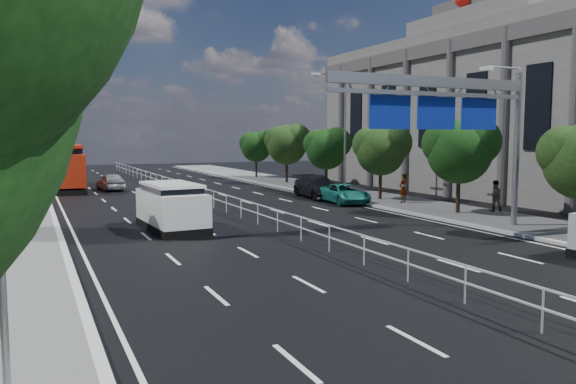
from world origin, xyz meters
TOP-DOWN VIEW (x-y plane):
  - ground at (0.00, 0.00)m, footprint 160.00×160.00m
  - median_fence at (0.00, 22.50)m, footprint 0.05×85.00m
  - overhead_gantry at (6.74, 10.05)m, footprint 10.24×0.38m
  - streetlight_far at (10.50, 26.00)m, footprint 2.78×2.40m
  - civic_hall at (23.72, 22.00)m, footprint 14.40×36.00m
  - far_tree_d at (11.25, 14.48)m, footprint 3.85×3.59m
  - far_tree_e at (11.25, 21.98)m, footprint 3.63×3.38m
  - far_tree_f at (11.24, 29.48)m, footprint 3.52×3.28m
  - far_tree_g at (11.25, 36.98)m, footprint 3.96×3.69m
  - far_tree_h at (11.24, 44.48)m, footprint 3.41×3.18m
  - white_minivan at (-4.19, 16.17)m, footprint 2.45×5.12m
  - red_bus at (-7.50, 40.17)m, footprint 3.24×12.15m
  - near_car_silver at (-4.18, 37.38)m, footprint 2.04×4.21m
  - near_car_dark at (-6.37, 57.61)m, footprint 1.52×4.26m
  - parked_car_teal at (8.30, 21.79)m, footprint 2.37×4.60m
  - parked_car_dark at (8.30, 25.44)m, footprint 2.53×5.44m
  - pedestrian_a at (11.26, 19.56)m, footprint 0.79×0.69m
  - pedestrian_b at (13.40, 14.04)m, footprint 1.05×0.98m

SIDE VIEW (x-z plane):
  - ground at x=0.00m, z-range 0.00..0.00m
  - median_fence at x=0.00m, z-range 0.01..1.04m
  - parked_car_teal at x=8.30m, z-range 0.00..1.24m
  - near_car_silver at x=-4.18m, z-range 0.00..1.38m
  - near_car_dark at x=-6.37m, z-range 0.00..1.40m
  - parked_car_dark at x=8.30m, z-range 0.00..1.54m
  - pedestrian_b at x=13.40m, z-range 0.14..1.87m
  - pedestrian_a at x=11.26m, z-range 0.14..1.97m
  - white_minivan at x=-4.19m, z-range -0.02..2.15m
  - red_bus at x=-7.50m, z-range 0.08..3.68m
  - far_tree_h at x=11.24m, z-range 0.97..5.88m
  - far_tree_f at x=11.24m, z-range 0.98..6.00m
  - far_tree_e at x=11.25m, z-range 0.99..6.12m
  - far_tree_d at x=11.25m, z-range 1.02..6.36m
  - far_tree_g at x=11.25m, z-range 1.03..6.48m
  - streetlight_far at x=10.50m, z-range 0.71..9.71m
  - overhead_gantry at x=6.74m, z-range 1.88..9.33m
  - civic_hall at x=23.72m, z-range -0.91..13.44m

